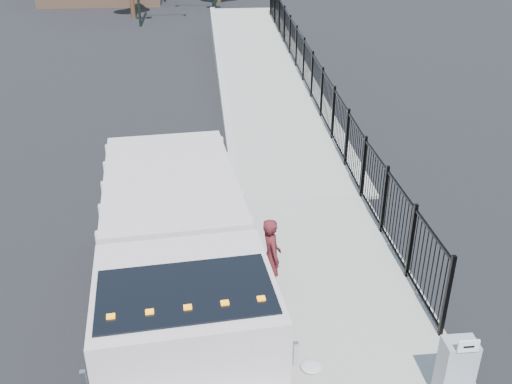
{
  "coord_description": "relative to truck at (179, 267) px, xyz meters",
  "views": [
    {
      "loc": [
        -0.92,
        -10.35,
        7.74
      ],
      "look_at": [
        0.29,
        2.0,
        1.42
      ],
      "focal_mm": 40.0,
      "sensor_mm": 36.0,
      "label": 1
    }
  ],
  "objects": [
    {
      "name": "sidewalk",
      "position": [
        3.42,
        -0.62,
        -1.58
      ],
      "size": [
        3.55,
        12.0,
        0.12
      ],
      "primitive_type": "cube",
      "color": "#9E998E",
      "rests_on": "ground"
    },
    {
      "name": "curb",
      "position": [
        1.49,
        -0.62,
        -1.56
      ],
      "size": [
        0.3,
        12.0,
        0.16
      ],
      "primitive_type": "cube",
      "color": "#ADAAA3",
      "rests_on": "ground"
    },
    {
      "name": "worker",
      "position": [
        1.89,
        1.13,
        -0.62
      ],
      "size": [
        0.53,
        0.71,
        1.79
      ],
      "primitive_type": "imported",
      "rotation": [
        0.0,
        0.0,
        1.73
      ],
      "color": "#50181C",
      "rests_on": "sidewalk"
    },
    {
      "name": "truck",
      "position": [
        0.0,
        0.0,
        0.0
      ],
      "size": [
        3.47,
        8.7,
        2.91
      ],
      "rotation": [
        0.0,
        0.0,
        0.09
      ],
      "color": "black",
      "rests_on": "ground"
    },
    {
      "name": "arrow_sign",
      "position": [
        4.59,
        -2.42,
        -0.16
      ],
      "size": [
        0.35,
        0.04,
        0.22
      ],
      "primitive_type": "cube",
      "color": "white",
      "rests_on": "utility_cabinet"
    },
    {
      "name": "ramp",
      "position": [
        3.62,
        17.38,
        -1.64
      ],
      "size": [
        3.95,
        24.06,
        3.19
      ],
      "primitive_type": "cube",
      "rotation": [
        0.06,
        0.0,
        0.0
      ],
      "color": "#9E998E",
      "rests_on": "ground"
    },
    {
      "name": "debris",
      "position": [
        2.34,
        -1.27,
        -1.47
      ],
      "size": [
        0.4,
        0.4,
        0.1
      ],
      "primitive_type": "ellipsoid",
      "color": "silver",
      "rests_on": "sidewalk"
    },
    {
      "name": "utility_cabinet",
      "position": [
        4.59,
        -2.2,
        -0.89
      ],
      "size": [
        0.55,
        0.4,
        1.25
      ],
      "primitive_type": "cube",
      "color": "gray",
      "rests_on": "sidewalk"
    },
    {
      "name": "iron_fence",
      "position": [
        5.04,
        13.38,
        -0.74
      ],
      "size": [
        0.1,
        28.0,
        1.8
      ],
      "primitive_type": "cube",
      "color": "black",
      "rests_on": "ground"
    },
    {
      "name": "ground",
      "position": [
        1.49,
        1.38,
        -1.64
      ],
      "size": [
        120.0,
        120.0,
        0.0
      ],
      "primitive_type": "plane",
      "color": "black",
      "rests_on": "ground"
    }
  ]
}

